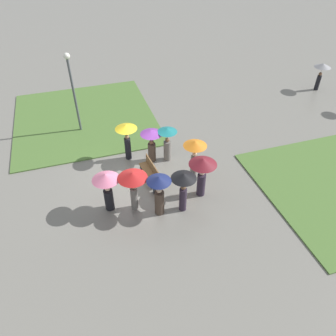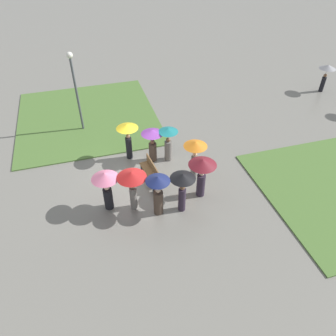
{
  "view_description": "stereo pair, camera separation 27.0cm",
  "coord_description": "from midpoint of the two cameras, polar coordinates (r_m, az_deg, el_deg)",
  "views": [
    {
      "loc": [
        11.63,
        -2.27,
        9.94
      ],
      "look_at": [
        1.02,
        1.12,
        0.92
      ],
      "focal_mm": 35.0,
      "sensor_mm": 36.0,
      "label": 1
    },
    {
      "loc": [
        11.71,
        -2.01,
        9.94
      ],
      "look_at": [
        1.02,
        1.12,
        0.92
      ],
      "focal_mm": 35.0,
      "sensor_mm": 36.0,
      "label": 2
    }
  ],
  "objects": [
    {
      "name": "crowd_person_red",
      "position": [
        12.88,
        -6.75,
        -2.19
      ],
      "size": [
        1.19,
        1.19,
        1.91
      ],
      "rotation": [
        0.0,
        0.0,
        4.48
      ],
      "color": "slate",
      "rests_on": "ground_plane"
    },
    {
      "name": "crowd_person_yellow",
      "position": [
        15.73,
        -7.71,
        5.86
      ],
      "size": [
        1.04,
        1.04,
        1.93
      ],
      "rotation": [
        0.0,
        0.0,
        3.99
      ],
      "color": "black",
      "rests_on": "ground_plane"
    },
    {
      "name": "crowd_person_teal",
      "position": [
        15.65,
        -0.62,
        5.0
      ],
      "size": [
        0.94,
        0.94,
        1.81
      ],
      "rotation": [
        0.0,
        0.0,
        4.41
      ],
      "color": "slate",
      "rests_on": "ground_plane"
    },
    {
      "name": "crowd_person_pink",
      "position": [
        13.13,
        -11.21,
        -2.76
      ],
      "size": [
        1.1,
        1.1,
        1.86
      ],
      "rotation": [
        0.0,
        0.0,
        2.75
      ],
      "color": "black",
      "rests_on": "ground_plane"
    },
    {
      "name": "ground_plane",
      "position": [
        15.47,
        -5.62,
        -1.19
      ],
      "size": [
        90.0,
        90.0,
        0.0
      ],
      "primitive_type": "plane",
      "color": "slate"
    },
    {
      "name": "lamp_post",
      "position": [
        17.92,
        -16.81,
        13.93
      ],
      "size": [
        0.32,
        0.32,
        4.37
      ],
      "color": "#474C51",
      "rests_on": "ground_plane"
    },
    {
      "name": "lawn_patch_near",
      "position": [
        20.31,
        -14.67,
        8.46
      ],
      "size": [
        8.35,
        7.94,
        0.06
      ],
      "color": "#4C7033",
      "rests_on": "ground_plane"
    },
    {
      "name": "lone_walker_far_path",
      "position": [
        24.64,
        24.91,
        15.3
      ],
      "size": [
        1.07,
        1.07,
        1.83
      ],
      "rotation": [
        0.0,
        0.0,
        5.26
      ],
      "color": "black",
      "rests_on": "ground_plane"
    },
    {
      "name": "crowd_person_purple",
      "position": [
        15.61,
        -3.4,
        4.9
      ],
      "size": [
        1.05,
        1.05,
        1.75
      ],
      "rotation": [
        0.0,
        0.0,
        3.04
      ],
      "color": "#47382D",
      "rests_on": "ground_plane"
    },
    {
      "name": "park_bench",
      "position": [
        14.79,
        -3.4,
        -0.87
      ],
      "size": [
        1.89,
        0.6,
        0.9
      ],
      "rotation": [
        0.0,
        0.0,
        0.1
      ],
      "color": "brown",
      "rests_on": "ground_plane"
    },
    {
      "name": "crowd_person_black",
      "position": [
        12.81,
        2.11,
        -2.76
      ],
      "size": [
        1.02,
        1.02,
        1.91
      ],
      "rotation": [
        0.0,
        0.0,
        4.4
      ],
      "color": "#2D2333",
      "rests_on": "ground_plane"
    },
    {
      "name": "crowd_person_maroon",
      "position": [
        13.54,
        5.46,
        -0.05
      ],
      "size": [
        1.17,
        1.17,
        1.94
      ],
      "rotation": [
        0.0,
        0.0,
        0.93
      ],
      "color": "#2D2333",
      "rests_on": "ground_plane"
    },
    {
      "name": "crowd_person_navy",
      "position": [
        12.78,
        -2.16,
        -3.88
      ],
      "size": [
        0.97,
        0.97,
        1.93
      ],
      "rotation": [
        0.0,
        0.0,
        3.64
      ],
      "color": "#47382D",
      "rests_on": "ground_plane"
    },
    {
      "name": "crowd_person_orange",
      "position": [
        14.43,
        4.14,
        2.93
      ],
      "size": [
        1.05,
        1.05,
        1.99
      ],
      "rotation": [
        0.0,
        0.0,
        3.52
      ],
      "color": "slate",
      "rests_on": "ground_plane"
    }
  ]
}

